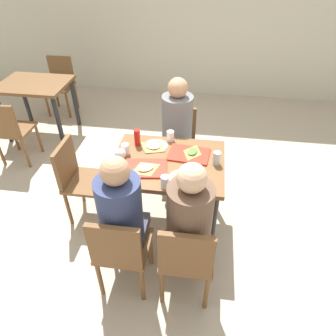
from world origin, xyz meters
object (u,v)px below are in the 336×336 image
Objects in this scene: tray_red_near at (146,168)px; soda_can at (217,158)px; person_in_red at (122,213)px; paper_plate_center at (156,146)px; chair_left_end at (78,176)px; plastic_cup_b at (165,182)px; person_far_side at (177,127)px; person_in_brown_jacket at (190,220)px; pizza_slice_b at (192,152)px; plastic_cup_a at (170,136)px; background_chair_near at (10,128)px; chair_near_right at (186,257)px; background_table at (36,92)px; paper_plate_near_edge at (182,178)px; chair_far_side at (178,140)px; tray_red_far at (189,154)px; pizza_slice_d at (181,177)px; pizza_slice_a at (145,168)px; condiment_bottle at (137,138)px; foil_bundle at (121,154)px; main_table at (168,171)px; pizza_slice_c at (153,146)px; plastic_cup_c at (125,149)px; background_chair_far at (60,81)px; chair_near_left at (120,249)px.

soda_can is at bearing 14.98° from tray_red_near.
paper_plate_center is (0.10, 0.86, 0.03)m from person_in_red.
person_in_red is (0.63, -0.64, 0.25)m from chair_left_end.
person_far_side is at bearing 91.45° from plastic_cup_b.
person_in_brown_jacket is 6.03× the size of pizza_slice_b.
person_in_brown_jacket is at bearing -53.84° from plastic_cup_b.
background_chair_near is (-1.99, 0.40, -0.32)m from plastic_cup_a.
paper_plate_center is at bearing 111.57° from chair_near_right.
paper_plate_center is 2.26m from background_table.
paper_plate_near_edge is at bearing 99.94° from chair_near_right.
chair_far_side is 0.74m from tray_red_far.
person_in_red reaches higher than paper_plate_near_edge.
pizza_slice_b is at bearing 79.47° from pizza_slice_d.
pizza_slice_a is at bearing 130.66° from person_in_brown_jacket.
tray_red_far is at bearing -11.35° from condiment_bottle.
background_chair_near is at bearing 148.61° from person_in_brown_jacket.
chair_far_side is 1.17m from chair_left_end.
person_in_brown_jacket is (0.00, 0.14, 0.25)m from chair_near_right.
foil_bundle is (-0.66, 0.62, 0.07)m from person_in_brown_jacket.
pizza_slice_b is 0.91× the size of pizza_slice_d.
paper_plate_near_edge is 0.96× the size of pizza_slice_d.
plastic_cup_b is (-0.22, 0.30, 0.07)m from person_in_brown_jacket.
pizza_slice_d reaches higher than main_table.
paper_plate_near_edge is (-0.10, 0.42, 0.03)m from person_in_brown_jacket.
pizza_slice_a is at bearing -100.24° from chair_far_side.
person_in_red is at bearing -45.41° from chair_left_end.
paper_plate_center is 0.04m from pizza_slice_c.
plastic_cup_a and plastic_cup_c have the same top height.
chair_left_end is 0.67× the size of person_far_side.
pizza_slice_b reaches higher than paper_plate_near_edge.
chair_left_end is 0.58m from plastic_cup_c.
background_table is at bearing 148.21° from tray_red_far.
pizza_slice_a is 0.29m from foil_bundle.
person_in_brown_jacket is (0.49, 0.00, 0.00)m from person_in_red.
person_in_brown_jacket is 5.04× the size of pizza_slice_c.
chair_near_right is at bearing -76.35° from plastic_cup_a.
plastic_cup_c is at bearing -52.97° from background_chair_far.
main_table is at bearing 121.16° from pizza_slice_d.
pizza_slice_c is (-0.37, 0.05, -0.01)m from pizza_slice_b.
chair_near_right is 4.06× the size of pizza_slice_b.
chair_left_end is 0.78m from pizza_slice_a.
main_table is 1.09× the size of background_table.
background_chair_far is at bearing 128.14° from tray_red_near.
person_far_side is 0.55m from tray_red_far.
person_in_red is at bearing -95.34° from pizza_slice_c.
plastic_cup_a is (-0.17, 0.55, 0.05)m from paper_plate_near_edge.
paper_plate_center is at bearing 114.69° from person_in_brown_jacket.
paper_plate_near_edge is at bearing 22.39° from pizza_slice_d.
tray_red_near is at bearing -25.50° from background_chair_near.
chair_near_left reaches higher than pizza_slice_c.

